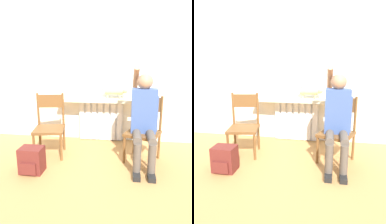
{
  "view_description": "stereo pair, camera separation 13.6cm",
  "coord_description": "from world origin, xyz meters",
  "views": [
    {
      "loc": [
        0.44,
        -2.63,
        1.42
      ],
      "look_at": [
        0.0,
        0.52,
        0.67
      ],
      "focal_mm": 35.0,
      "sensor_mm": 36.0,
      "label": 1
    },
    {
      "loc": [
        0.57,
        -2.61,
        1.42
      ],
      "look_at": [
        0.0,
        0.52,
        0.67
      ],
      "focal_mm": 35.0,
      "sensor_mm": 36.0,
      "label": 2
    }
  ],
  "objects": [
    {
      "name": "person",
      "position": [
        0.69,
        0.3,
        0.69
      ],
      "size": [
        0.36,
        1.02,
        1.37
      ],
      "color": "brown",
      "rests_on": "ground_plane"
    },
    {
      "name": "ground_plane",
      "position": [
        0.0,
        0.0,
        0.0
      ],
      "size": [
        12.0,
        12.0,
        0.0
      ],
      "primitive_type": "plane",
      "color": "#B27F47"
    },
    {
      "name": "wall_with_window",
      "position": [
        0.0,
        1.23,
        1.35
      ],
      "size": [
        7.0,
        0.06,
        2.7
      ],
      "color": "white",
      "rests_on": "ground_plane"
    },
    {
      "name": "chair_left",
      "position": [
        -0.7,
        0.42,
        0.46
      ],
      "size": [
        0.5,
        0.5,
        0.94
      ],
      "rotation": [
        0.0,
        0.0,
        0.17
      ],
      "color": "brown",
      "rests_on": "ground_plane"
    },
    {
      "name": "backpack",
      "position": [
        -0.74,
        -0.17,
        0.17
      ],
      "size": [
        0.29,
        0.26,
        0.34
      ],
      "color": "maroon",
      "rests_on": "ground_plane"
    },
    {
      "name": "radiator",
      "position": [
        0.0,
        1.15,
        0.37
      ],
      "size": [
        0.79,
        0.08,
        0.74
      ],
      "color": "white",
      "rests_on": "ground_plane"
    },
    {
      "name": "windowsill",
      "position": [
        0.0,
        1.04,
        0.76
      ],
      "size": [
        1.43,
        0.31,
        0.05
      ],
      "color": "beige",
      "rests_on": "radiator"
    },
    {
      "name": "cat",
      "position": [
        0.27,
        1.05,
        0.92
      ],
      "size": [
        0.53,
        0.11,
        0.22
      ],
      "color": "#DBB77A",
      "rests_on": "windowsill"
    },
    {
      "name": "window_glass",
      "position": [
        0.0,
        1.2,
        1.33
      ],
      "size": [
        1.37,
        0.01,
        1.1
      ],
      "color": "white",
      "rests_on": "windowsill"
    },
    {
      "name": "chair_right",
      "position": [
        0.71,
        0.42,
        0.46
      ],
      "size": [
        0.57,
        0.57,
        0.94
      ],
      "rotation": [
        0.0,
        0.0,
        -0.39
      ],
      "color": "brown",
      "rests_on": "ground_plane"
    }
  ]
}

